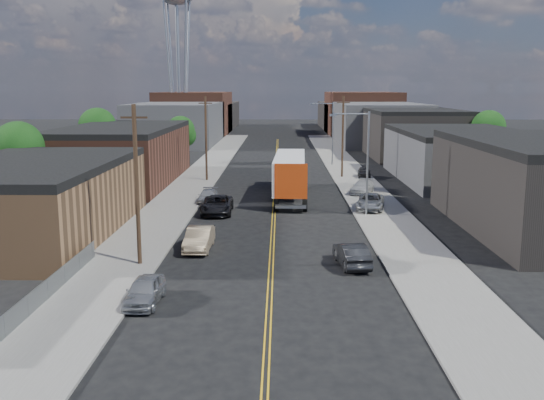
{
  "coord_description": "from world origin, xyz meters",
  "views": [
    {
      "loc": [
        0.54,
        -26.33,
        10.92
      ],
      "look_at": [
        -0.07,
        19.19,
        2.5
      ],
      "focal_mm": 40.0,
      "sensor_mm": 36.0,
      "label": 1
    }
  ],
  "objects_px": {
    "car_left_d": "(208,197)",
    "semi_truck": "(290,172)",
    "car_right_lot_c": "(364,172)",
    "car_right_lot_b": "(362,187)",
    "car_left_c": "(217,205)",
    "car_right_lot_a": "(371,202)",
    "car_right_oncoming": "(351,254)",
    "car_left_a": "(145,291)",
    "car_left_b": "(199,239)"
  },
  "relations": [
    {
      "from": "car_right_lot_c",
      "to": "car_right_oncoming",
      "type": "bearing_deg",
      "value": -93.79
    },
    {
      "from": "car_left_c",
      "to": "semi_truck",
      "type": "bearing_deg",
      "value": 51.32
    },
    {
      "from": "car_left_a",
      "to": "car_right_lot_a",
      "type": "bearing_deg",
      "value": 59.52
    },
    {
      "from": "car_right_lot_a",
      "to": "car_right_lot_c",
      "type": "height_order",
      "value": "car_right_lot_a"
    },
    {
      "from": "semi_truck",
      "to": "car_right_oncoming",
      "type": "xyz_separation_m",
      "value": [
        3.5,
        -24.42,
        -1.79
      ]
    },
    {
      "from": "car_left_c",
      "to": "car_right_lot_a",
      "type": "bearing_deg",
      "value": 4.6
    },
    {
      "from": "car_right_oncoming",
      "to": "car_left_d",
      "type": "bearing_deg",
      "value": -68.1
    },
    {
      "from": "semi_truck",
      "to": "car_right_lot_a",
      "type": "distance_m",
      "value": 10.26
    },
    {
      "from": "car_right_lot_b",
      "to": "car_left_b",
      "type": "bearing_deg",
      "value": -102.03
    },
    {
      "from": "semi_truck",
      "to": "car_left_d",
      "type": "distance_m",
      "value": 8.86
    },
    {
      "from": "car_left_b",
      "to": "car_right_lot_b",
      "type": "relative_size",
      "value": 1.04
    },
    {
      "from": "car_left_d",
      "to": "car_right_lot_b",
      "type": "relative_size",
      "value": 0.97
    },
    {
      "from": "car_left_a",
      "to": "car_right_lot_a",
      "type": "height_order",
      "value": "car_right_lot_a"
    },
    {
      "from": "car_left_a",
      "to": "car_left_b",
      "type": "distance_m",
      "value": 10.72
    },
    {
      "from": "car_left_b",
      "to": "car_right_lot_c",
      "type": "relative_size",
      "value": 1.26
    },
    {
      "from": "car_left_c",
      "to": "car_right_lot_c",
      "type": "relative_size",
      "value": 1.52
    },
    {
      "from": "car_left_b",
      "to": "car_right_lot_b",
      "type": "distance_m",
      "value": 26.26
    },
    {
      "from": "car_right_oncoming",
      "to": "car_right_lot_b",
      "type": "xyz_separation_m",
      "value": [
        4.13,
        25.88,
        0.07
      ]
    },
    {
      "from": "car_left_d",
      "to": "car_left_b",
      "type": "bearing_deg",
      "value": -84.34
    },
    {
      "from": "car_left_c",
      "to": "car_right_oncoming",
      "type": "relative_size",
      "value": 1.26
    },
    {
      "from": "car_left_b",
      "to": "car_right_lot_a",
      "type": "xyz_separation_m",
      "value": [
        13.72,
        13.57,
        0.07
      ]
    },
    {
      "from": "car_left_a",
      "to": "car_right_oncoming",
      "type": "height_order",
      "value": "car_right_oncoming"
    },
    {
      "from": "car_left_c",
      "to": "car_right_oncoming",
      "type": "height_order",
      "value": "car_left_c"
    },
    {
      "from": "semi_truck",
      "to": "car_right_lot_c",
      "type": "relative_size",
      "value": 4.54
    },
    {
      "from": "semi_truck",
      "to": "car_left_a",
      "type": "bearing_deg",
      "value": -102.04
    },
    {
      "from": "car_left_d",
      "to": "semi_truck",
      "type": "bearing_deg",
      "value": 25.11
    },
    {
      "from": "car_left_b",
      "to": "car_left_d",
      "type": "distance_m",
      "value": 17.19
    },
    {
      "from": "car_left_a",
      "to": "car_left_c",
      "type": "height_order",
      "value": "car_left_c"
    },
    {
      "from": "car_left_a",
      "to": "car_right_oncoming",
      "type": "xyz_separation_m",
      "value": [
        11.4,
        6.87,
        0.05
      ]
    },
    {
      "from": "car_right_lot_b",
      "to": "car_right_oncoming",
      "type": "bearing_deg",
      "value": -78.54
    },
    {
      "from": "car_left_d",
      "to": "car_right_lot_c",
      "type": "distance_m",
      "value": 23.94
    },
    {
      "from": "semi_truck",
      "to": "car_left_c",
      "type": "relative_size",
      "value": 3.0
    },
    {
      "from": "car_right_oncoming",
      "to": "car_right_lot_b",
      "type": "bearing_deg",
      "value": -105.8
    },
    {
      "from": "car_right_lot_a",
      "to": "car_right_lot_b",
      "type": "height_order",
      "value": "car_right_lot_a"
    },
    {
      "from": "car_left_b",
      "to": "semi_truck",
      "type": "bearing_deg",
      "value": 73.58
    },
    {
      "from": "car_right_oncoming",
      "to": "car_right_lot_c",
      "type": "xyz_separation_m",
      "value": [
        5.88,
        37.45,
        0.05
      ]
    },
    {
      "from": "car_left_b",
      "to": "car_right_oncoming",
      "type": "relative_size",
      "value": 1.05
    },
    {
      "from": "car_left_b",
      "to": "car_left_d",
      "type": "xyz_separation_m",
      "value": [
        -1.4,
        17.13,
        -0.14
      ]
    },
    {
      "from": "car_left_c",
      "to": "car_right_lot_b",
      "type": "relative_size",
      "value": 1.25
    },
    {
      "from": "car_left_a",
      "to": "car_right_lot_a",
      "type": "relative_size",
      "value": 0.81
    },
    {
      "from": "semi_truck",
      "to": "car_left_c",
      "type": "xyz_separation_m",
      "value": [
        -6.5,
        -8.54,
        -1.74
      ]
    },
    {
      "from": "car_left_b",
      "to": "car_left_a",
      "type": "bearing_deg",
      "value": -96.47
    },
    {
      "from": "semi_truck",
      "to": "car_left_b",
      "type": "xyz_separation_m",
      "value": [
        -6.5,
        -20.67,
        -1.75
      ]
    },
    {
      "from": "car_left_a",
      "to": "car_left_b",
      "type": "bearing_deg",
      "value": 84.02
    },
    {
      "from": "car_left_a",
      "to": "car_left_d",
      "type": "bearing_deg",
      "value": 91.52
    },
    {
      "from": "semi_truck",
      "to": "car_left_d",
      "type": "bearing_deg",
      "value": -153.75
    },
    {
      "from": "car_right_lot_b",
      "to": "car_right_lot_c",
      "type": "height_order",
      "value": "car_right_lot_b"
    },
    {
      "from": "car_left_b",
      "to": "car_left_d",
      "type": "bearing_deg",
      "value": 95.71
    },
    {
      "from": "car_left_c",
      "to": "car_right_lot_a",
      "type": "height_order",
      "value": "car_left_c"
    },
    {
      "from": "car_right_oncoming",
      "to": "car_right_lot_a",
      "type": "relative_size",
      "value": 0.89
    }
  ]
}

